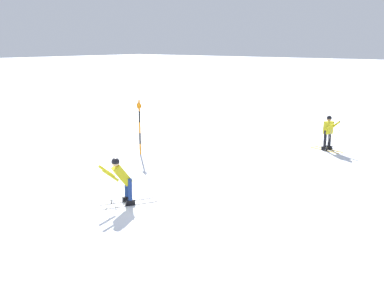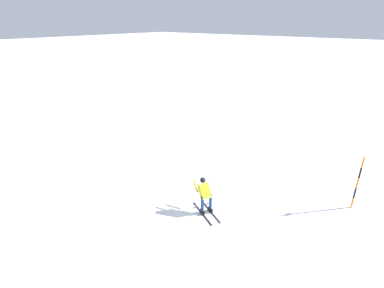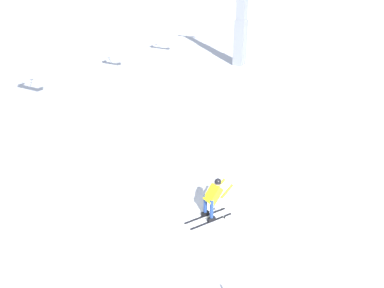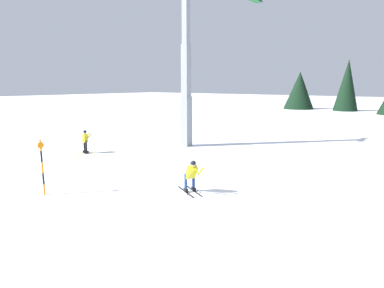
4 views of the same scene
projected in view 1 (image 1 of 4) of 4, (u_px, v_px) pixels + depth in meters
ground_plane at (112, 196)px, 14.90m from camera, size 260.00×260.00×0.00m
skier_carving_main at (121, 177)px, 13.92m from camera, size 1.83×1.33×1.67m
trail_marker_pole at (140, 126)px, 20.10m from camera, size 0.07×0.28×2.46m
skier_distant_uphill at (328, 130)px, 21.01m from camera, size 0.84×1.63×1.65m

